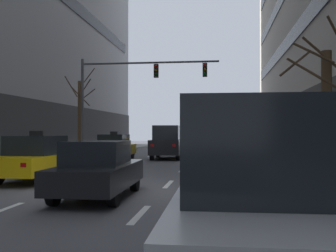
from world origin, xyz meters
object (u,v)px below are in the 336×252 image
taxi_driving_4 (115,147)px  street_tree_1 (253,126)px  car_driving_0 (98,170)px  street_tree_2 (326,114)px  car_parked_0 (265,204)px  street_tree_0 (80,113)px  traffic_signal_0 (129,85)px  car_parked_1 (237,159)px  pedestrian_0 (276,145)px  taxi_driving_1 (183,140)px  car_parked_2 (230,154)px  taxi_driving_3 (38,159)px  car_driving_2 (167,142)px

taxi_driving_4 → street_tree_1: street_tree_1 is taller
car_driving_0 → street_tree_2: (6.26, 1.08, 1.55)m
street_tree_1 → street_tree_2: size_ratio=1.06×
street_tree_2 → car_parked_0: bearing=-108.9°
car_parked_0 → street_tree_0: bearing=114.3°
traffic_signal_0 → street_tree_2: size_ratio=1.85×
street_tree_1 → car_parked_1: bearing=-95.6°
car_driving_0 → street_tree_0: bearing=111.5°
street_tree_0 → pedestrian_0: bearing=-30.5°
car_parked_1 → street_tree_1: size_ratio=0.91×
taxi_driving_1 → car_parked_2: taxi_driving_1 is taller
car_driving_0 → taxi_driving_4: 14.28m
car_parked_2 → traffic_signal_0: 10.09m
car_parked_0 → street_tree_1: 31.87m
traffic_signal_0 → taxi_driving_1: bearing=80.0°
street_tree_0 → taxi_driving_3: bearing=-76.6°
car_parked_1 → car_parked_0: bearing=-90.0°
street_tree_1 → street_tree_0: bearing=-144.0°
car_driving_2 → taxi_driving_3: 12.63m
car_driving_0 → pedestrian_0: size_ratio=2.44×
traffic_signal_0 → car_driving_2: bearing=38.3°
taxi_driving_1 → taxi_driving_3: (-3.31, -23.38, -0.20)m
car_driving_2 → street_tree_0: bearing=173.5°
street_tree_1 → street_tree_2: street_tree_1 is taller
street_tree_0 → car_driving_2: bearing=-6.5°
car_parked_0 → street_tree_2: 7.82m
street_tree_2 → car_driving_0: bearing=-170.2°
car_driving_2 → car_parked_2: (3.87, -8.80, -0.25)m
taxi_driving_3 → car_parked_2: taxi_driving_3 is taller
taxi_driving_1 → traffic_signal_0: size_ratio=0.49×
car_driving_0 → car_driving_2: (-0.10, 15.60, 0.32)m
car_driving_2 → street_tree_1: 11.86m
taxi_driving_3 → street_tree_2: bearing=-13.6°
car_driving_2 → street_tree_1: (6.38, 9.93, 1.15)m
car_parked_2 → street_tree_2: size_ratio=0.97×
taxi_driving_4 → street_tree_0: street_tree_0 is taller
car_parked_0 → pedestrian_0: 15.37m
car_driving_0 → taxi_driving_3: taxi_driving_3 is taller
car_parked_2 → pedestrian_0: (2.25, 2.19, 0.30)m
taxi_driving_1 → taxi_driving_3: bearing=-98.1°
car_parked_2 → car_driving_2: bearing=113.7°
street_tree_1 → traffic_signal_0: bearing=-126.3°
car_driving_2 → street_tree_0: size_ratio=0.74×
car_parked_1 → street_tree_2: 2.94m
car_parked_1 → street_tree_2: size_ratio=0.96×
taxi_driving_3 → street_tree_2: (9.60, -2.31, 1.51)m
pedestrian_0 → taxi_driving_4: bearing=152.1°
taxi_driving_4 → car_parked_2: taxi_driving_4 is taller
taxi_driving_1 → car_driving_2: taxi_driving_1 is taller
car_parked_1 → street_tree_1: (2.51, 25.41, 1.15)m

